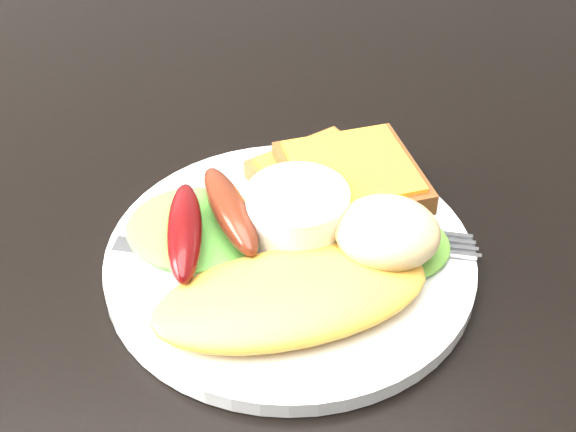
% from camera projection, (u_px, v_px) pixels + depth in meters
% --- Properties ---
extents(dining_table, '(1.20, 0.80, 0.04)m').
position_uv_depth(dining_table, '(181.00, 195.00, 0.58)').
color(dining_table, black).
rests_on(dining_table, ground).
extents(person, '(0.54, 0.43, 1.32)m').
position_uv_depth(person, '(230.00, 6.00, 0.97)').
color(person, navy).
rests_on(person, ground).
extents(plate, '(0.23, 0.23, 0.01)m').
position_uv_depth(plate, '(290.00, 259.00, 0.49)').
color(plate, white).
rests_on(plate, dining_table).
extents(lettuce_left, '(0.11, 0.11, 0.01)m').
position_uv_depth(lettuce_left, '(197.00, 228.00, 0.50)').
color(lettuce_left, green).
rests_on(lettuce_left, plate).
extents(lettuce_right, '(0.08, 0.07, 0.01)m').
position_uv_depth(lettuce_right, '(390.00, 245.00, 0.49)').
color(lettuce_right, '#439321').
rests_on(lettuce_right, plate).
extents(omelette, '(0.17, 0.10, 0.02)m').
position_uv_depth(omelette, '(292.00, 296.00, 0.45)').
color(omelette, yellow).
rests_on(omelette, plate).
extents(sausage_a, '(0.03, 0.09, 0.02)m').
position_uv_depth(sausage_a, '(185.00, 231.00, 0.47)').
color(sausage_a, '#5F0A0A').
rests_on(sausage_a, lettuce_left).
extents(sausage_b, '(0.04, 0.09, 0.02)m').
position_uv_depth(sausage_b, '(230.00, 210.00, 0.49)').
color(sausage_b, '#5C1613').
rests_on(sausage_b, lettuce_left).
extents(ramekin, '(0.08, 0.08, 0.04)m').
position_uv_depth(ramekin, '(297.00, 216.00, 0.49)').
color(ramekin, white).
rests_on(ramekin, plate).
extents(toast_a, '(0.10, 0.10, 0.01)m').
position_uv_depth(toast_a, '(322.00, 178.00, 0.53)').
color(toast_a, '#984E2E').
rests_on(toast_a, plate).
extents(toast_b, '(0.09, 0.09, 0.01)m').
position_uv_depth(toast_b, '(351.00, 177.00, 0.51)').
color(toast_b, brown).
rests_on(toast_b, toast_a).
extents(potato_salad, '(0.08, 0.07, 0.03)m').
position_uv_depth(potato_salad, '(387.00, 232.00, 0.47)').
color(potato_salad, beige).
rests_on(potato_salad, lettuce_right).
extents(fork, '(0.16, 0.06, 0.00)m').
position_uv_depth(fork, '(247.00, 262.00, 0.48)').
color(fork, '#ADAFB7').
rests_on(fork, plate).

